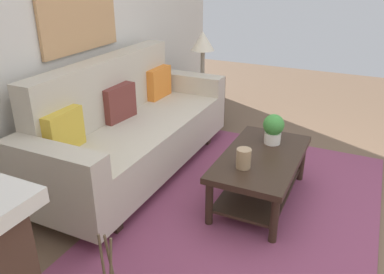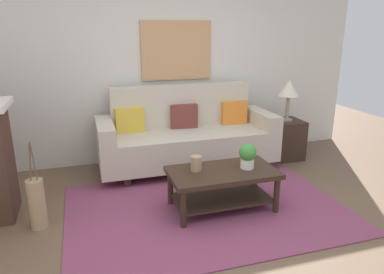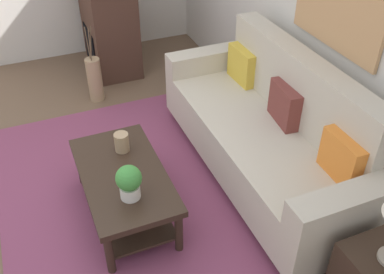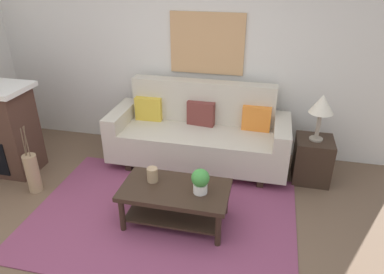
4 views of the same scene
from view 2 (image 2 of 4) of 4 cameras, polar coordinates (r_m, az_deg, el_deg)
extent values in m
plane|color=brown|center=(3.46, 5.07, -14.99)|extent=(9.73, 9.73, 0.00)
cube|color=silver|center=(5.10, -4.26, 11.57)|extent=(5.73, 0.10, 2.70)
cube|color=#843D5B|center=(3.86, 2.22, -11.19)|extent=(2.82, 1.97, 0.01)
cube|color=beige|center=(4.78, -0.64, -1.40)|extent=(1.91, 0.84, 0.40)
cube|color=beige|center=(4.95, -1.72, 5.00)|extent=(1.91, 0.20, 0.56)
cube|color=beige|center=(4.57, -13.40, -1.41)|extent=(0.20, 0.84, 0.60)
cube|color=beige|center=(5.14, 10.70, 0.78)|extent=(0.20, 0.84, 0.60)
cube|color=#332319|center=(4.71, -10.67, -5.35)|extent=(0.08, 0.74, 0.12)
cube|color=#332319|center=(5.16, 8.51, -3.24)|extent=(0.08, 0.74, 0.12)
cube|color=gold|center=(4.71, -9.81, 2.65)|extent=(0.36, 0.13, 0.32)
cube|color=brown|center=(4.85, -1.29, 3.31)|extent=(0.37, 0.16, 0.32)
cube|color=orange|center=(5.09, 6.59, 3.86)|extent=(0.36, 0.13, 0.32)
cube|color=#332319|center=(3.71, 4.86, -5.61)|extent=(1.10, 0.60, 0.05)
cube|color=#332319|center=(3.83, 4.75, -9.55)|extent=(0.98, 0.50, 0.02)
cylinder|color=#332319|center=(3.44, -1.38, -11.40)|extent=(0.06, 0.06, 0.38)
cylinder|color=#332319|center=(3.80, 13.17, -9.02)|extent=(0.06, 0.06, 0.38)
cylinder|color=#332319|center=(3.87, -3.43, -8.02)|extent=(0.06, 0.06, 0.38)
cylinder|color=#332319|center=(4.19, 9.75, -6.25)|extent=(0.06, 0.06, 0.38)
cylinder|color=tan|center=(3.65, 0.67, -4.21)|extent=(0.11, 0.11, 0.15)
cylinder|color=white|center=(3.77, 8.70, -4.14)|extent=(0.14, 0.14, 0.10)
sphere|color=#3F8E3C|center=(3.73, 8.79, -2.39)|extent=(0.18, 0.18, 0.18)
cube|color=#332319|center=(5.36, 14.46, -0.35)|extent=(0.44, 0.44, 0.56)
cylinder|color=gray|center=(5.28, 14.69, 2.66)|extent=(0.16, 0.16, 0.02)
cylinder|color=gray|center=(5.25, 14.83, 4.40)|extent=(0.05, 0.05, 0.35)
cone|color=beige|center=(5.20, 15.06, 7.47)|extent=(0.28, 0.28, 0.22)
cylinder|color=tan|center=(3.72, -23.24, -9.70)|extent=(0.16, 0.16, 0.48)
cylinder|color=brown|center=(3.56, -23.70, -3.56)|extent=(0.03, 0.03, 0.36)
cylinder|color=brown|center=(3.58, -24.15, -3.51)|extent=(0.04, 0.05, 0.36)
cylinder|color=brown|center=(3.55, -24.20, -3.70)|extent=(0.04, 0.03, 0.36)
cube|color=tan|center=(5.05, -2.45, 13.47)|extent=(0.97, 0.03, 0.79)
camera|label=1|loc=(2.88, -49.32, 11.87)|focal=36.28mm
camera|label=3|loc=(4.70, 40.11, 22.71)|focal=41.28mm
camera|label=4|loc=(2.27, 69.68, 24.19)|focal=32.93mm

